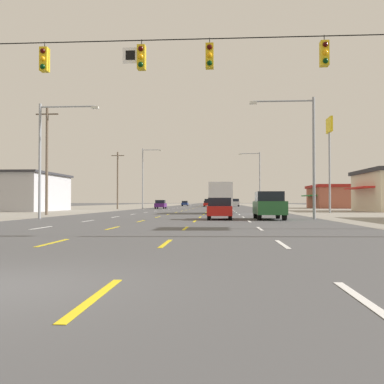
% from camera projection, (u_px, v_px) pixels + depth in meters
% --- Properties ---
extents(ground_plane, '(572.00, 572.00, 0.00)m').
position_uv_depth(ground_plane, '(200.00, 209.00, 72.29)').
color(ground_plane, '#4C4C4F').
extents(lot_apron_left, '(28.00, 440.00, 0.01)m').
position_uv_depth(lot_apron_left, '(53.00, 209.00, 73.89)').
color(lot_apron_left, gray).
rests_on(lot_apron_left, ground).
extents(lot_apron_right, '(28.00, 440.00, 0.01)m').
position_uv_depth(lot_apron_right, '(353.00, 209.00, 70.68)').
color(lot_apron_right, gray).
rests_on(lot_apron_right, ground).
extents(lane_markings, '(10.64, 227.60, 0.01)m').
position_uv_depth(lane_markings, '(207.00, 207.00, 110.70)').
color(lane_markings, white).
rests_on(lane_markings, ground).
extents(signal_span_wire, '(26.95, 0.53, 8.67)m').
position_uv_depth(signal_span_wire, '(132.00, 101.00, 16.74)').
color(signal_span_wire, brown).
rests_on(signal_span_wire, ground).
extents(hatchback_inner_right_nearest, '(1.72, 3.90, 1.54)m').
position_uv_depth(hatchback_inner_right_nearest, '(220.00, 208.00, 31.22)').
color(hatchback_inner_right_nearest, red).
rests_on(hatchback_inner_right_nearest, ground).
extents(suv_far_right_near, '(1.98, 4.90, 1.98)m').
position_uv_depth(suv_far_right_near, '(269.00, 205.00, 31.32)').
color(suv_far_right_near, '#235B2D').
rests_on(suv_far_right_near, ground).
extents(box_truck_inner_right_mid, '(2.40, 7.20, 3.23)m').
position_uv_depth(box_truck_inner_right_mid, '(221.00, 196.00, 46.69)').
color(box_truck_inner_right_mid, '#235B2D').
rests_on(box_truck_inner_right_mid, ground).
extents(hatchback_far_left_midfar, '(1.72, 3.90, 1.54)m').
position_uv_depth(hatchback_far_left_midfar, '(161.00, 204.00, 77.43)').
color(hatchback_far_left_midfar, '#4C196B').
rests_on(hatchback_far_left_midfar, ground).
extents(sedan_center_turn_far, '(1.80, 4.50, 1.46)m').
position_uv_depth(sedan_center_turn_far, '(207.00, 204.00, 106.75)').
color(sedan_center_turn_far, red).
rests_on(sedan_center_turn_far, ground).
extents(suv_inner_right_farther, '(1.98, 4.90, 1.98)m').
position_uv_depth(suv_inner_right_farther, '(221.00, 203.00, 106.60)').
color(suv_inner_right_farther, '#235B2D').
rests_on(suv_inner_right_farther, ground).
extents(suv_far_right_farthest, '(1.98, 4.90, 1.98)m').
position_uv_depth(suv_far_right_farthest, '(235.00, 203.00, 112.11)').
color(suv_far_right_farthest, silver).
rests_on(suv_far_right_farthest, ground).
extents(suv_center_turn_distant_a, '(1.98, 4.90, 1.98)m').
position_uv_depth(suv_center_turn_distant_a, '(208.00, 202.00, 117.77)').
color(suv_center_turn_distant_a, '#235B2D').
rests_on(suv_center_turn_distant_a, ground).
extents(sedan_far_left_distant_b, '(1.80, 4.50, 1.46)m').
position_uv_depth(sedan_far_left_distant_b, '(185.00, 203.00, 129.10)').
color(sedan_far_left_distant_b, navy).
rests_on(sedan_far_left_distant_b, ground).
extents(storefront_left_row_1, '(14.30, 13.77, 5.14)m').
position_uv_depth(storefront_left_row_1, '(5.00, 192.00, 59.98)').
color(storefront_left_row_1, '#B2B2B7').
rests_on(storefront_left_row_1, ground).
extents(storefront_right_row_2, '(11.28, 12.77, 4.43)m').
position_uv_depth(storefront_right_row_2, '(338.00, 197.00, 84.46)').
color(storefront_right_row_2, '#A35642').
rests_on(storefront_right_row_2, ground).
extents(pole_sign_right_row_1, '(0.24, 2.25, 10.69)m').
position_uv_depth(pole_sign_right_row_1, '(329.00, 140.00, 49.10)').
color(pole_sign_right_row_1, gray).
rests_on(pole_sign_right_row_1, ground).
extents(streetlight_left_row_0, '(4.57, 0.26, 8.66)m').
position_uv_depth(streetlight_left_row_0, '(47.00, 150.00, 33.00)').
color(streetlight_left_row_0, gray).
rests_on(streetlight_left_row_0, ground).
extents(streetlight_right_row_0, '(4.70, 0.26, 8.84)m').
position_uv_depth(streetlight_right_row_0, '(306.00, 147.00, 31.76)').
color(streetlight_right_row_0, gray).
rests_on(streetlight_right_row_0, ground).
extents(streetlight_left_row_1, '(3.45, 0.26, 10.55)m').
position_uv_depth(streetlight_left_row_1, '(144.00, 175.00, 76.64)').
color(streetlight_left_row_1, gray).
rests_on(streetlight_left_row_1, ground).
extents(streetlight_right_row_1, '(3.73, 0.26, 9.78)m').
position_uv_depth(streetlight_right_row_1, '(258.00, 176.00, 75.35)').
color(streetlight_right_row_1, gray).
rests_on(streetlight_right_row_1, ground).
extents(utility_pole_left_row_0, '(2.20, 0.26, 10.26)m').
position_uv_depth(utility_pole_left_row_0, '(47.00, 159.00, 42.03)').
color(utility_pole_left_row_0, brown).
rests_on(utility_pole_left_row_0, ground).
extents(utility_pole_left_row_1, '(2.20, 0.26, 9.59)m').
position_uv_depth(utility_pole_left_row_1, '(118.00, 179.00, 73.67)').
color(utility_pole_left_row_1, brown).
rests_on(utility_pole_left_row_1, ground).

